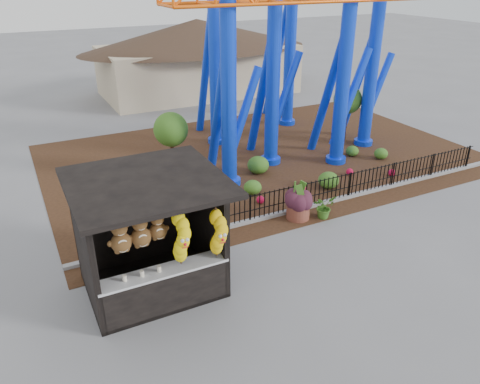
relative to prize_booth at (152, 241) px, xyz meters
name	(u,v)px	position (x,y,z in m)	size (l,w,h in m)	color
ground	(276,279)	(2.99, -0.92, -1.53)	(120.00, 120.00, 0.00)	slate
mulch_bed	(261,156)	(6.99, 7.08, -1.52)	(18.00, 12.00, 0.02)	#331E11
curb	(330,201)	(6.99, 2.08, -1.47)	(18.00, 0.18, 0.12)	gray
prize_booth	(152,241)	(0.00, 0.00, 0.00)	(3.50, 3.40, 3.12)	black
picket_fence	(352,185)	(7.89, 2.08, -1.03)	(12.20, 0.06, 1.00)	black
terracotta_planter	(298,211)	(5.34, 1.65, -1.24)	(0.77, 0.77, 0.57)	brown
planter_foliage	(299,194)	(5.34, 1.65, -0.64)	(0.70, 0.70, 0.64)	#371623
potted_plant	(324,207)	(6.12, 1.32, -1.13)	(0.70, 0.61, 0.78)	#205C1B
landscaping	(302,170)	(7.33, 4.43, -1.22)	(7.20, 3.23, 0.69)	#325F1B
pavilion	(197,44)	(8.99, 19.08, 1.54)	(15.00, 15.00, 4.80)	#BFAD8C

